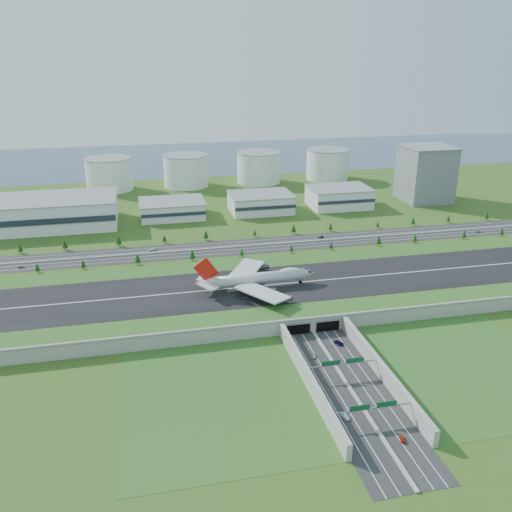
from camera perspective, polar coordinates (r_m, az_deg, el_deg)
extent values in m
plane|color=#37571B|center=(348.83, 3.45, -4.11)|extent=(1200.00, 1200.00, 0.00)
cube|color=gray|center=(347.15, 3.47, -3.51)|extent=(520.00, 100.00, 8.00)
cube|color=#275C1F|center=(345.48, 3.48, -2.89)|extent=(520.00, 100.00, 0.16)
cube|color=black|center=(345.42, 3.48, -2.87)|extent=(520.00, 58.00, 0.12)
cube|color=silver|center=(345.39, 3.48, -2.86)|extent=(520.00, 0.90, 0.02)
cube|color=gray|center=(302.79, 6.03, -6.50)|extent=(520.00, 1.20, 1.20)
cube|color=#28282B|center=(258.91, 10.25, -14.19)|extent=(34.00, 120.00, 0.12)
cube|color=gray|center=(258.69, 10.25, -14.12)|extent=(1.60, 120.00, 0.90)
cube|color=gray|center=(258.78, 5.62, -12.88)|extent=(2.40, 100.00, 8.00)
cube|color=gray|center=(270.92, 13.13, -11.69)|extent=(2.40, 100.00, 8.00)
cube|color=black|center=(302.29, 4.49, -7.65)|extent=(13.00, 1.20, 6.00)
cube|color=black|center=(307.22, 7.55, -7.28)|extent=(13.00, 1.20, 6.00)
cylinder|color=gray|center=(262.78, 5.11, -12.41)|extent=(0.70, 0.70, 7.00)
cylinder|color=gray|center=(275.27, 12.83, -11.21)|extent=(0.70, 0.70, 7.00)
cube|color=gray|center=(266.45, 9.12, -11.15)|extent=(38.00, 0.50, 0.50)
cube|color=#0C4C23|center=(263.70, 7.90, -11.09)|extent=(9.00, 0.30, 2.40)
cube|color=#0C4C23|center=(267.69, 10.36, -10.72)|extent=(9.00, 0.30, 2.40)
cylinder|color=gray|center=(236.01, 7.74, -16.93)|extent=(0.70, 0.70, 7.00)
cylinder|color=gray|center=(249.83, 16.27, -15.27)|extent=(0.70, 0.70, 7.00)
cube|color=gray|center=(240.08, 12.21, -15.41)|extent=(38.00, 0.50, 0.50)
cube|color=#0C4C23|center=(237.04, 10.88, -15.41)|extent=(9.00, 0.30, 2.40)
cube|color=#0C4C23|center=(241.47, 13.59, -14.89)|extent=(9.00, 0.30, 2.40)
cube|color=#28282B|center=(433.96, 0.06, 1.10)|extent=(560.00, 36.00, 0.12)
cylinder|color=#3D2819|center=(410.67, -21.99, -1.51)|extent=(0.50, 0.50, 2.50)
cone|color=#0F340E|center=(409.54, -22.05, -1.10)|extent=(3.89, 3.89, 5.00)
cylinder|color=#3D2819|center=(406.22, -17.70, -1.19)|extent=(0.50, 0.50, 2.44)
cone|color=#0F340E|center=(405.10, -17.75, -0.79)|extent=(3.79, 3.79, 4.88)
cylinder|color=#3D2819|center=(403.82, -12.33, -0.74)|extent=(0.50, 0.50, 3.02)
cone|color=#0F340E|center=(402.44, -12.37, -0.23)|extent=(4.70, 4.70, 6.04)
cylinder|color=#3D2819|center=(405.27, -6.71, -0.31)|extent=(0.50, 0.50, 2.95)
cone|color=#0F340E|center=(403.92, -6.73, 0.19)|extent=(4.58, 4.58, 5.89)
cylinder|color=#3D2819|center=(410.30, -1.51, 0.05)|extent=(0.50, 0.50, 2.16)
cone|color=#0F340E|center=(409.32, -1.51, 0.41)|extent=(3.37, 3.37, 4.33)
cylinder|color=#3D2819|center=(418.89, 3.73, 0.46)|extent=(0.50, 0.50, 2.17)
cone|color=#0F340E|center=(417.92, 3.74, 0.81)|extent=(3.38, 3.38, 4.34)
cylinder|color=#3D2819|center=(428.55, 7.89, 0.79)|extent=(0.50, 0.50, 2.30)
cone|color=#0F340E|center=(427.56, 7.91, 1.16)|extent=(3.58, 3.58, 4.60)
cylinder|color=#3D2819|center=(443.47, 12.77, 1.20)|extent=(0.50, 0.50, 2.95)
cone|color=#0F340E|center=(442.25, 12.81, 1.66)|extent=(4.58, 4.58, 5.89)
cylinder|color=#3D2819|center=(457.46, 16.35, 1.45)|extent=(0.50, 0.50, 2.61)
cone|color=#0F340E|center=(456.40, 16.40, 1.85)|extent=(4.06, 4.06, 5.22)
cylinder|color=#3D2819|center=(479.82, 21.01, 1.79)|extent=(0.50, 0.50, 2.59)
cone|color=#0F340E|center=(478.82, 21.06, 2.16)|extent=(4.03, 4.03, 5.18)
cylinder|color=#3D2819|center=(499.76, 24.41, 2.03)|extent=(0.50, 0.50, 2.51)
cone|color=#0F340E|center=(498.83, 24.46, 2.37)|extent=(3.90, 3.90, 5.01)
cylinder|color=#3D2819|center=(454.80, -23.52, 0.40)|extent=(0.50, 0.50, 2.48)
cone|color=#0F340E|center=(453.79, -23.57, 0.77)|extent=(3.87, 3.87, 4.97)
cylinder|color=#3D2819|center=(449.19, -19.44, 0.74)|extent=(0.50, 0.50, 2.75)
cone|color=#0F340E|center=(448.06, -19.49, 1.16)|extent=(4.28, 4.28, 5.51)
cylinder|color=#3D2819|center=(445.50, -14.22, 1.17)|extent=(0.50, 0.50, 3.03)
cone|color=#0F340E|center=(444.24, -14.27, 1.64)|extent=(4.71, 4.71, 6.06)
cylinder|color=#3D2819|center=(445.50, -9.61, 1.49)|extent=(0.50, 0.50, 2.35)
cone|color=#0F340E|center=(444.52, -9.63, 1.85)|extent=(3.65, 3.65, 4.69)
cylinder|color=#3D2819|center=(447.96, -5.29, 1.84)|extent=(0.50, 0.50, 2.80)
cone|color=#0F340E|center=(446.80, -5.31, 2.27)|extent=(4.36, 4.36, 5.60)
cylinder|color=#3D2819|center=(454.57, -0.14, 2.17)|extent=(0.50, 0.50, 2.01)
cone|color=#0F340E|center=(453.74, -0.14, 2.47)|extent=(3.13, 3.13, 4.02)
cylinder|color=#3D2819|center=(462.43, 3.96, 2.50)|extent=(0.50, 0.50, 2.88)
cone|color=#0F340E|center=(461.28, 3.97, 2.94)|extent=(4.48, 4.48, 5.76)
cylinder|color=#3D2819|center=(472.55, 7.83, 2.74)|extent=(0.50, 0.50, 2.48)
cone|color=#0F340E|center=(471.58, 7.85, 3.10)|extent=(3.86, 3.86, 4.96)
cylinder|color=#3D2819|center=(489.12, 12.68, 3.02)|extent=(0.50, 0.50, 2.00)
cone|color=#0F340E|center=(488.36, 12.70, 3.30)|extent=(3.11, 3.11, 4.00)
cylinder|color=#3D2819|center=(503.97, 16.18, 3.25)|extent=(0.50, 0.50, 2.50)
cone|color=#0F340E|center=(503.05, 16.21, 3.60)|extent=(3.89, 3.89, 5.01)
cylinder|color=#3D2819|center=(521.28, 19.57, 3.43)|extent=(0.50, 0.50, 2.29)
cone|color=#0F340E|center=(520.46, 19.61, 3.74)|extent=(3.57, 3.57, 4.59)
cylinder|color=#3D2819|center=(542.44, 23.08, 3.63)|extent=(0.50, 0.50, 2.67)
cone|color=#0F340E|center=(541.53, 23.13, 3.98)|extent=(4.15, 4.15, 5.34)
cube|color=silver|center=(513.27, -21.18, 4.29)|extent=(120.00, 60.00, 25.00)
cube|color=silver|center=(513.69, -8.83, 4.91)|extent=(58.00, 42.00, 15.00)
cube|color=silver|center=(525.01, 0.49, 5.62)|extent=(58.00, 42.00, 17.00)
cube|color=silver|center=(547.63, 8.72, 6.14)|extent=(58.00, 42.00, 19.00)
cube|color=slate|center=(588.19, 17.42, 8.25)|extent=(46.00, 46.00, 55.00)
cylinder|color=white|center=(627.82, -15.21, 8.30)|extent=(50.00, 50.00, 35.00)
cylinder|color=white|center=(629.29, -7.39, 8.89)|extent=(50.00, 50.00, 35.00)
cylinder|color=white|center=(642.11, 0.27, 9.30)|extent=(50.00, 50.00, 35.00)
cylinder|color=white|center=(665.62, 7.53, 9.54)|extent=(50.00, 50.00, 35.00)
cube|color=#344A64|center=(802.03, -6.00, 10.28)|extent=(1200.00, 260.00, 0.06)
cylinder|color=silver|center=(335.85, 0.14, -2.36)|extent=(61.66, 9.46, 7.02)
cone|color=silver|center=(345.09, 5.43, -1.79)|extent=(9.05, 7.36, 7.02)
cone|color=silver|center=(329.48, -5.41, -2.85)|extent=(11.24, 7.45, 7.02)
ellipsoid|color=silver|center=(340.40, 3.54, -1.61)|extent=(15.17, 6.06, 4.32)
cube|color=silver|center=(319.35, 0.62, -3.86)|extent=(30.34, 35.24, 1.73)
cube|color=silver|center=(352.43, -0.98, -1.39)|extent=(28.73, 35.66, 1.73)
cylinder|color=#38383D|center=(327.00, 1.62, -3.71)|extent=(5.83, 3.51, 3.29)
cylinder|color=#38383D|center=(318.31, 3.34, -4.46)|extent=(5.83, 3.51, 3.29)
cylinder|color=#38383D|center=(350.17, 0.42, -1.97)|extent=(5.83, 3.51, 3.29)
cylinder|color=#38383D|center=(362.48, 0.89, -1.15)|extent=(5.83, 3.51, 3.29)
cube|color=silver|center=(322.84, -5.01, -3.19)|extent=(12.01, 13.72, 0.66)
cube|color=silver|center=(335.75, -5.43, -2.22)|extent=(11.44, 13.74, 0.66)
cube|color=red|center=(326.36, -5.27, -1.49)|extent=(15.66, 1.61, 16.45)
cylinder|color=black|center=(345.91, 4.69, -2.75)|extent=(2.08, 0.77, 2.08)
cylinder|color=black|center=(334.08, -0.43, -3.57)|extent=(2.08, 0.77, 2.08)
cylinder|color=black|center=(340.28, -0.73, -3.09)|extent=(2.08, 0.77, 2.08)
cylinder|color=black|center=(332.67, -1.54, -3.69)|extent=(2.08, 0.77, 2.08)
cylinder|color=black|center=(338.90, -1.81, -3.21)|extent=(2.08, 0.77, 2.08)
imported|color=#B3B2B7|center=(282.95, 6.15, -10.43)|extent=(2.97, 4.41, 1.40)
imported|color=silver|center=(244.25, 9.34, -16.30)|extent=(2.93, 5.17, 1.61)
imported|color=#0B0B38|center=(296.19, 8.68, -8.99)|extent=(5.03, 6.63, 1.67)
imported|color=#9F280E|center=(237.72, 15.16, -18.08)|extent=(3.10, 4.98, 1.35)
imported|color=slate|center=(424.52, -23.49, -1.06)|extent=(5.06, 2.79, 1.63)
imported|color=black|center=(454.52, 6.83, 2.00)|extent=(5.07, 3.36, 1.58)
imported|color=#AAAAAE|center=(503.59, 22.35, 2.42)|extent=(5.30, 2.56, 1.45)
imported|color=silver|center=(430.55, -10.86, 0.67)|extent=(6.29, 4.14, 1.69)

